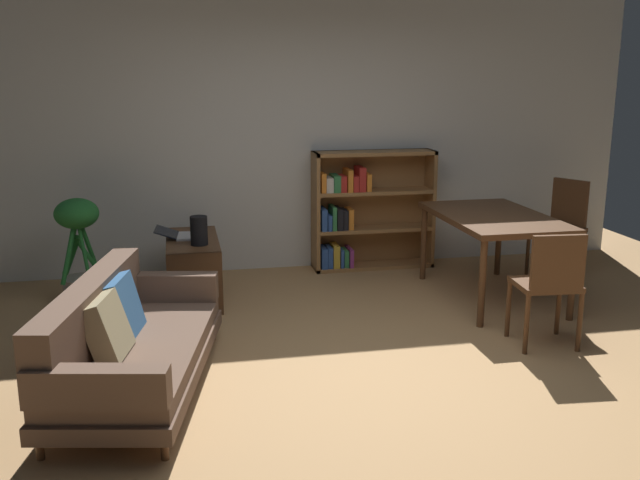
% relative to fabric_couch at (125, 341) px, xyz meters
% --- Properties ---
extents(ground_plane, '(8.16, 8.16, 0.00)m').
position_rel_fabric_couch_xyz_m(ground_plane, '(1.62, -0.02, -0.33)').
color(ground_plane, tan).
extents(back_wall_panel, '(6.80, 0.10, 2.70)m').
position_rel_fabric_couch_xyz_m(back_wall_panel, '(1.62, 2.68, 1.02)').
color(back_wall_panel, silver).
rests_on(back_wall_panel, ground_plane).
extents(fabric_couch, '(1.12, 1.95, 0.70)m').
position_rel_fabric_couch_xyz_m(fabric_couch, '(0.00, 0.00, 0.00)').
color(fabric_couch, '#56351E').
rests_on(fabric_couch, ground_plane).
extents(media_console, '(0.45, 1.02, 0.54)m').
position_rel_fabric_couch_xyz_m(media_console, '(0.47, 1.79, -0.07)').
color(media_console, '#56351E').
rests_on(media_console, ground_plane).
extents(open_laptop, '(0.43, 0.34, 0.09)m').
position_rel_fabric_couch_xyz_m(open_laptop, '(0.38, 1.89, 0.23)').
color(open_laptop, silver).
rests_on(open_laptop, media_console).
extents(desk_speaker, '(0.15, 0.15, 0.25)m').
position_rel_fabric_couch_xyz_m(desk_speaker, '(0.53, 1.57, 0.33)').
color(desk_speaker, black).
rests_on(desk_speaker, media_console).
extents(potted_floor_plant, '(0.38, 0.42, 0.91)m').
position_rel_fabric_couch_xyz_m(potted_floor_plant, '(-0.50, 1.92, 0.19)').
color(potted_floor_plant, '#9E9389').
rests_on(potted_floor_plant, ground_plane).
extents(dining_table, '(0.88, 1.45, 0.75)m').
position_rel_fabric_couch_xyz_m(dining_table, '(3.05, 1.27, 0.36)').
color(dining_table, '#56351E').
rests_on(dining_table, ground_plane).
extents(dining_chair_near, '(0.46, 0.42, 0.87)m').
position_rel_fabric_couch_xyz_m(dining_chair_near, '(2.95, 0.11, 0.17)').
color(dining_chair_near, '#56351E').
rests_on(dining_chair_near, ground_plane).
extents(dining_chair_far, '(0.56, 0.56, 0.94)m').
position_rel_fabric_couch_xyz_m(dining_chair_far, '(4.03, 1.81, 0.20)').
color(dining_chair_far, '#56351E').
rests_on(dining_chair_far, ground_plane).
extents(bookshelf, '(1.23, 0.32, 1.19)m').
position_rel_fabric_couch_xyz_m(bookshelf, '(2.21, 2.50, 0.26)').
color(bookshelf, olive).
rests_on(bookshelf, ground_plane).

